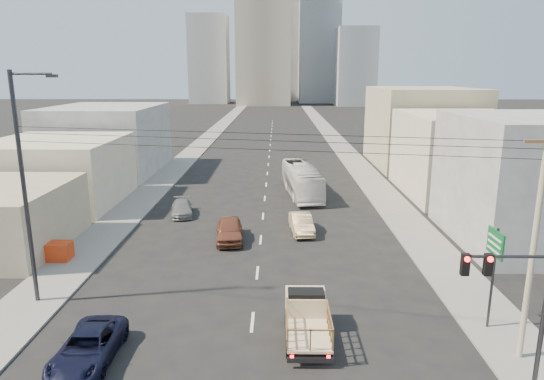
{
  "coord_description": "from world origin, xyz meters",
  "views": [
    {
      "loc": [
        1.19,
        -19.45,
        11.83
      ],
      "look_at": [
        0.82,
        15.0,
        3.5
      ],
      "focal_mm": 32.0,
      "sensor_mm": 36.0,
      "label": 1
    }
  ],
  "objects_px": {
    "city_bus": "(302,180)",
    "traffic_signal": "(518,297)",
    "flatbed_pickup": "(307,316)",
    "streetlamp_left": "(26,184)",
    "green_sign": "(495,255)",
    "crate_stack": "(57,251)",
    "sedan_grey": "(182,208)",
    "sedan_tan": "(301,223)",
    "utility_pole": "(534,244)",
    "sedan_brown": "(229,230)",
    "navy_pickup": "(88,347)"
  },
  "relations": [
    {
      "from": "city_bus",
      "to": "sedan_brown",
      "type": "relative_size",
      "value": 2.32
    },
    {
      "from": "green_sign",
      "to": "streetlamp_left",
      "type": "bearing_deg",
      "value": 173.68
    },
    {
      "from": "traffic_signal",
      "to": "navy_pickup",
      "type": "bearing_deg",
      "value": 172.75
    },
    {
      "from": "sedan_grey",
      "to": "crate_stack",
      "type": "relative_size",
      "value": 2.31
    },
    {
      "from": "green_sign",
      "to": "traffic_signal",
      "type": "bearing_deg",
      "value": -105.55
    },
    {
      "from": "city_bus",
      "to": "sedan_brown",
      "type": "distance_m",
      "value": 14.82
    },
    {
      "from": "sedan_grey",
      "to": "flatbed_pickup",
      "type": "bearing_deg",
      "value": -74.96
    },
    {
      "from": "sedan_tan",
      "to": "traffic_signal",
      "type": "bearing_deg",
      "value": -76.2
    },
    {
      "from": "green_sign",
      "to": "crate_stack",
      "type": "distance_m",
      "value": 25.71
    },
    {
      "from": "city_bus",
      "to": "traffic_signal",
      "type": "height_order",
      "value": "traffic_signal"
    },
    {
      "from": "flatbed_pickup",
      "to": "sedan_grey",
      "type": "bearing_deg",
      "value": 115.81
    },
    {
      "from": "utility_pole",
      "to": "navy_pickup",
      "type": "bearing_deg",
      "value": -178.71
    },
    {
      "from": "utility_pole",
      "to": "streetlamp_left",
      "type": "bearing_deg",
      "value": 167.68
    },
    {
      "from": "sedan_brown",
      "to": "streetlamp_left",
      "type": "height_order",
      "value": "streetlamp_left"
    },
    {
      "from": "utility_pole",
      "to": "sedan_tan",
      "type": "bearing_deg",
      "value": 116.82
    },
    {
      "from": "streetlamp_left",
      "to": "crate_stack",
      "type": "distance_m",
      "value": 8.28
    },
    {
      "from": "flatbed_pickup",
      "to": "city_bus",
      "type": "bearing_deg",
      "value": 87.73
    },
    {
      "from": "sedan_brown",
      "to": "sedan_grey",
      "type": "distance_m",
      "value": 7.99
    },
    {
      "from": "sedan_brown",
      "to": "crate_stack",
      "type": "bearing_deg",
      "value": -164.5
    },
    {
      "from": "flatbed_pickup",
      "to": "sedan_brown",
      "type": "bearing_deg",
      "value": 110.03
    },
    {
      "from": "city_bus",
      "to": "sedan_grey",
      "type": "height_order",
      "value": "city_bus"
    },
    {
      "from": "streetlamp_left",
      "to": "traffic_signal",
      "type": "bearing_deg",
      "value": -19.53
    },
    {
      "from": "sedan_tan",
      "to": "sedan_grey",
      "type": "relative_size",
      "value": 1.04
    },
    {
      "from": "navy_pickup",
      "to": "sedan_tan",
      "type": "height_order",
      "value": "sedan_tan"
    },
    {
      "from": "city_bus",
      "to": "traffic_signal",
      "type": "bearing_deg",
      "value": -85.46
    },
    {
      "from": "navy_pickup",
      "to": "city_bus",
      "type": "bearing_deg",
      "value": 70.3
    },
    {
      "from": "sedan_grey",
      "to": "city_bus",
      "type": "bearing_deg",
      "value": 23.17
    },
    {
      "from": "sedan_tan",
      "to": "green_sign",
      "type": "distance_m",
      "value": 16.65
    },
    {
      "from": "sedan_tan",
      "to": "crate_stack",
      "type": "xyz_separation_m",
      "value": [
        -16.05,
        -5.97,
        -0.02
      ]
    },
    {
      "from": "sedan_tan",
      "to": "navy_pickup",
      "type": "bearing_deg",
      "value": -125.14
    },
    {
      "from": "utility_pole",
      "to": "crate_stack",
      "type": "relative_size",
      "value": 5.56
    },
    {
      "from": "city_bus",
      "to": "crate_stack",
      "type": "distance_m",
      "value": 24.28
    },
    {
      "from": "flatbed_pickup",
      "to": "streetlamp_left",
      "type": "distance_m",
      "value": 15.32
    },
    {
      "from": "city_bus",
      "to": "sedan_grey",
      "type": "xyz_separation_m",
      "value": [
        -10.58,
        -7.12,
        -0.92
      ]
    },
    {
      "from": "utility_pole",
      "to": "traffic_signal",
      "type": "bearing_deg",
      "value": -124.61
    },
    {
      "from": "utility_pole",
      "to": "streetlamp_left",
      "type": "distance_m",
      "value": 23.47
    },
    {
      "from": "sedan_tan",
      "to": "green_sign",
      "type": "xyz_separation_m",
      "value": [
        8.11,
        -14.22,
        3.03
      ]
    },
    {
      "from": "streetlamp_left",
      "to": "crate_stack",
      "type": "height_order",
      "value": "streetlamp_left"
    },
    {
      "from": "flatbed_pickup",
      "to": "navy_pickup",
      "type": "bearing_deg",
      "value": -167.61
    },
    {
      "from": "traffic_signal",
      "to": "crate_stack",
      "type": "distance_m",
      "value": 26.56
    },
    {
      "from": "sedan_grey",
      "to": "crate_stack",
      "type": "xyz_separation_m",
      "value": [
        -6.05,
        -10.56,
        0.09
      ]
    },
    {
      "from": "traffic_signal",
      "to": "streetlamp_left",
      "type": "xyz_separation_m",
      "value": [
        -21.16,
        7.51,
        2.36
      ]
    },
    {
      "from": "utility_pole",
      "to": "flatbed_pickup",
      "type": "bearing_deg",
      "value": 169.68
    },
    {
      "from": "navy_pickup",
      "to": "city_bus",
      "type": "xyz_separation_m",
      "value": [
        10.34,
        28.83,
        0.86
      ]
    },
    {
      "from": "flatbed_pickup",
      "to": "utility_pole",
      "type": "distance_m",
      "value": 9.96
    },
    {
      "from": "city_bus",
      "to": "streetlamp_left",
      "type": "relative_size",
      "value": 0.91
    },
    {
      "from": "sedan_grey",
      "to": "streetlamp_left",
      "type": "xyz_separation_m",
      "value": [
        -4.45,
        -16.3,
        5.83
      ]
    },
    {
      "from": "city_bus",
      "to": "sedan_tan",
      "type": "distance_m",
      "value": 11.74
    },
    {
      "from": "traffic_signal",
      "to": "green_sign",
      "type": "distance_m",
      "value": 5.21
    },
    {
      "from": "sedan_tan",
      "to": "sedan_grey",
      "type": "distance_m",
      "value": 11.0
    }
  ]
}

